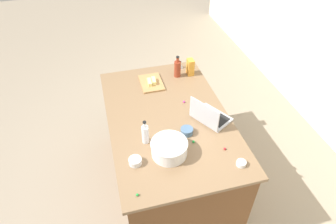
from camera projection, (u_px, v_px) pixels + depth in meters
The scene contains 19 objects.
ground_plane at pixel (168, 179), 3.14m from camera, with size 12.00×12.00×0.00m, color gray.
island_counter at pixel (168, 151), 2.84m from camera, with size 1.64×1.03×0.90m.
laptop at pixel (209, 116), 2.48m from camera, with size 0.38×0.35×0.22m.
mixing_bowl_large at pixel (169, 148), 2.18m from camera, with size 0.28×0.28×0.12m.
bottle_soy at pixel (177, 68), 2.96m from camera, with size 0.07×0.07×0.23m.
bottle_vinegar at pixel (145, 134), 2.27m from camera, with size 0.06×0.06×0.21m.
cutting_board at pixel (151, 83), 2.91m from camera, with size 0.30×0.21×0.02m, color #AD7F4C.
butter_stick_left at pixel (150, 82), 2.87m from camera, with size 0.11×0.04×0.04m, color #F4E58C.
butter_stick_right at pixel (154, 81), 2.89m from camera, with size 0.11×0.04×0.04m, color #F4E58C.
ramekin_small at pixel (135, 161), 2.14m from camera, with size 0.10×0.10×0.05m, color white.
ramekin_medium at pixel (187, 131), 2.37m from camera, with size 0.10×0.10×0.05m, color slate.
ramekin_wide at pixel (241, 163), 2.13m from camera, with size 0.07×0.07×0.04m, color white.
kitchen_timer at pixel (180, 65), 3.12m from camera, with size 0.07×0.07×0.08m.
candy_bag at pixel (190, 67), 2.99m from camera, with size 0.09×0.06×0.17m, color gold.
candy_0 at pixel (193, 142), 2.31m from camera, with size 0.02×0.02×0.02m, color green.
candy_1 at pixel (137, 195), 1.94m from camera, with size 0.02×0.02×0.02m, color green.
candy_2 at pixel (184, 102), 2.69m from camera, with size 0.02×0.02×0.02m, color #CC3399.
candy_3 at pixel (225, 149), 2.25m from camera, with size 0.02×0.02×0.02m, color red.
candy_4 at pixel (162, 135), 2.36m from camera, with size 0.02×0.02×0.02m, color orange.
Camera 1 is at (1.84, -0.49, 2.60)m, focal length 31.28 mm.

